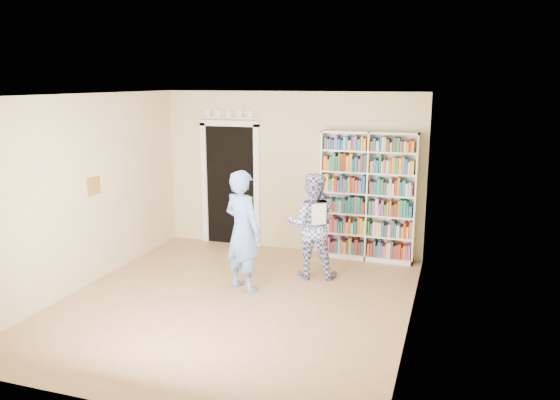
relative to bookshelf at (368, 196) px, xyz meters
The scene contains 11 objects.
floor 2.90m from the bookshelf, 119.94° to the right, with size 5.00×5.00×0.00m, color #956A48.
ceiling 3.17m from the bookshelf, 119.94° to the right, with size 5.00×5.00×0.00m, color white.
wall_back 1.39m from the bookshelf, behind, with size 4.50×4.50×0.00m, color beige.
wall_left 4.31m from the bookshelf, 146.93° to the right, with size 5.00×5.00×0.00m, color beige.
wall_right 2.53m from the bookshelf, 69.00° to the right, with size 5.00×5.00×0.00m, color beige.
bookshelf is the anchor object (origin of this frame).
doorway 2.46m from the bookshelf, behind, with size 1.10×0.08×2.43m.
wall_art 4.19m from the bookshelf, 149.08° to the right, with size 0.03×0.25×0.25m, color brown.
man_blue 2.35m from the bookshelf, 127.38° to the right, with size 0.62×0.41×1.70m, color #5B8ACB.
man_plaid 1.26m from the bookshelf, 121.19° to the right, with size 0.76×0.59×1.57m, color navy.
paper_sheet 1.37m from the bookshelf, 110.73° to the right, with size 0.21×0.01×0.30m, color white.
Camera 1 is at (2.68, -6.23, 2.87)m, focal length 35.00 mm.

